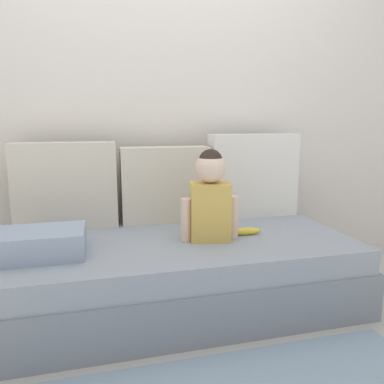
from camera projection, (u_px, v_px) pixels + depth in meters
ground_plane at (178, 301)px, 2.04m from camera, size 12.00×12.00×0.00m
back_wall at (158, 77)px, 2.36m from camera, size 5.11×0.10×2.58m
couch at (178, 270)px, 2.01m from camera, size 1.91×0.92×0.38m
throw_pillow_left at (66, 186)px, 2.13m from camera, size 0.58×0.16×0.51m
throw_pillow_center at (165, 184)px, 2.27m from camera, size 0.55×0.16×0.47m
throw_pillow_right at (253, 175)px, 2.41m from camera, size 0.59×0.16×0.55m
toddler at (210, 196)px, 1.90m from camera, size 0.32×0.19×0.48m
banana at (246, 231)px, 2.02m from camera, size 0.17×0.05×0.04m
folded_blanket at (41, 243)px, 1.69m from camera, size 0.40×0.28×0.12m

